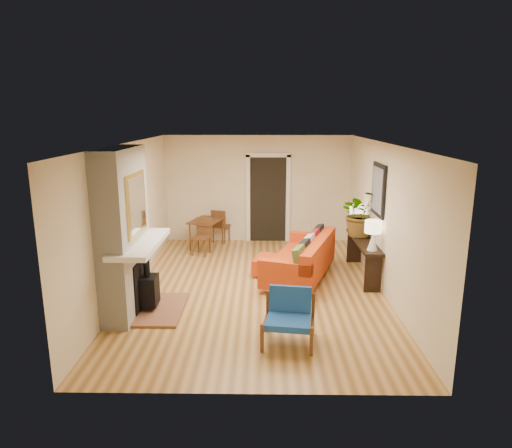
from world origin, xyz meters
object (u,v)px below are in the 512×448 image
object	(u,v)px
ottoman	(273,265)
lamp_near	(373,232)
blue_chair	(289,313)
dining_table	(209,225)
lamp_far	(357,215)
houseplant	(361,213)
sofa	(304,259)
console_table	(363,247)

from	to	relation	value
ottoman	lamp_near	size ratio (longest dim) A/B	1.56
blue_chair	dining_table	distance (m)	4.82
lamp_far	houseplant	world-z (taller)	houseplant
dining_table	sofa	bearing A→B (deg)	-44.74
lamp_near	dining_table	bearing A→B (deg)	141.27
dining_table	lamp_near	world-z (taller)	lamp_near
blue_chair	dining_table	world-z (taller)	dining_table
lamp_near	lamp_far	size ratio (longest dim) A/B	1.00
sofa	blue_chair	bearing A→B (deg)	-99.72
lamp_near	blue_chair	bearing A→B (deg)	-128.89
sofa	lamp_near	bearing A→B (deg)	-24.90
sofa	lamp_near	size ratio (longest dim) A/B	4.43
blue_chair	lamp_near	xyz separation A→B (m)	(1.58, 1.96, 0.67)
blue_chair	sofa	bearing A→B (deg)	80.28
blue_chair	lamp_near	world-z (taller)	lamp_near
console_table	sofa	bearing A→B (deg)	-173.33
sofa	houseplant	xyz separation A→B (m)	(1.14, 0.44, 0.81)
sofa	console_table	bearing A→B (deg)	6.67
lamp_near	houseplant	size ratio (longest dim) A/B	0.58
ottoman	dining_table	size ratio (longest dim) A/B	0.54
lamp_far	lamp_near	bearing A→B (deg)	-90.00
sofa	dining_table	xyz separation A→B (m)	(-2.06, 2.04, 0.16)
sofa	ottoman	distance (m)	0.65
sofa	houseplant	world-z (taller)	houseplant
dining_table	lamp_far	world-z (taller)	lamp_far
dining_table	console_table	xyz separation A→B (m)	(3.21, -1.91, 0.04)
sofa	lamp_near	distance (m)	1.44
sofa	dining_table	bearing A→B (deg)	135.26
lamp_near	lamp_far	distance (m)	1.43
blue_chair	console_table	xyz separation A→B (m)	(1.58, 2.62, 0.18)
sofa	ottoman	size ratio (longest dim) A/B	2.85
ottoman	lamp_far	distance (m)	2.07
console_table	houseplant	distance (m)	0.69
lamp_near	lamp_far	bearing A→B (deg)	90.00
houseplant	lamp_far	bearing A→B (deg)	88.74
ottoman	blue_chair	xyz separation A→B (m)	(0.17, -2.67, 0.19)
blue_chair	lamp_near	distance (m)	2.60
lamp_near	console_table	bearing A→B (deg)	90.00
lamp_far	houseplant	bearing A→B (deg)	-91.26
blue_chair	console_table	bearing A→B (deg)	58.99
sofa	ottoman	world-z (taller)	sofa
sofa	lamp_near	world-z (taller)	lamp_near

